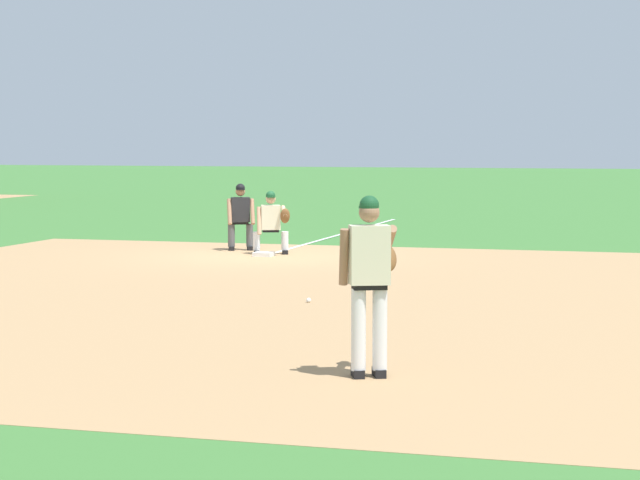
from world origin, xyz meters
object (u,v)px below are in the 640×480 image
umpire (240,214)px  baseball (309,300)px  first_base_bag (264,254)px  pitcher (370,274)px  first_baseman (272,220)px

umpire → baseball: bearing=-153.8°
first_base_bag → baseball: bearing=-156.2°
first_base_bag → umpire: 1.69m
first_base_bag → baseball: size_ratio=5.14×
baseball → pitcher: 5.93m
pitcher → baseball: bearing=22.8°
baseball → pitcher: pitcher is taller
baseball → first_baseman: size_ratio=0.06×
baseball → first_baseman: bearing=22.3°
first_base_bag → first_baseman: first_baseman is taller
first_baseman → first_base_bag: bearing=174.6°
first_base_bag → first_baseman: bearing=-5.4°
umpire → first_base_bag: bearing=-141.8°
pitcher → first_baseman: 13.62m
first_base_bag → umpire: bearing=38.2°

